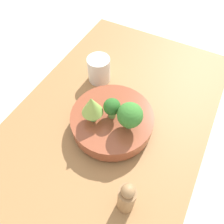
# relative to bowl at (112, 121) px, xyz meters

# --- Properties ---
(ground_plane) EXTENTS (6.00, 6.00, 0.00)m
(ground_plane) POSITION_rel_bowl_xyz_m (-0.04, 0.02, -0.07)
(ground_plane) COLOR silver
(table) EXTENTS (1.08, 0.60, 0.03)m
(table) POSITION_rel_bowl_xyz_m (-0.04, 0.02, -0.05)
(table) COLOR #9E7042
(table) RESTS_ON ground_plane
(bowl) EXTENTS (0.25, 0.25, 0.06)m
(bowl) POSITION_rel_bowl_xyz_m (0.00, 0.00, 0.00)
(bowl) COLOR brown
(bowl) RESTS_ON table
(broccoli_floret_front) EXTENTS (0.07, 0.07, 0.09)m
(broccoli_floret_front) POSITION_rel_bowl_xyz_m (-0.01, -0.06, 0.08)
(broccoli_floret_front) COLOR #7AB256
(broccoli_floret_front) RESTS_ON bowl
(romanesco_piece_far) EXTENTS (0.06, 0.06, 0.10)m
(romanesco_piece_far) POSITION_rel_bowl_xyz_m (-0.04, 0.04, 0.09)
(romanesco_piece_far) COLOR #6BA34C
(romanesco_piece_far) RESTS_ON bowl
(broccoli_floret_center) EXTENTS (0.05, 0.05, 0.07)m
(broccoli_floret_center) POSITION_rel_bowl_xyz_m (-0.00, 0.00, 0.07)
(broccoli_floret_center) COLOR #6BA34C
(broccoli_floret_center) RESTS_ON bowl
(cup) EXTENTS (0.08, 0.08, 0.09)m
(cup) POSITION_rel_bowl_xyz_m (0.16, 0.14, 0.01)
(cup) COLOR silver
(cup) RESTS_ON table
(pepper_mill) EXTENTS (0.04, 0.04, 0.14)m
(pepper_mill) POSITION_rel_bowl_xyz_m (-0.19, -0.14, 0.03)
(pepper_mill) COLOR #997047
(pepper_mill) RESTS_ON table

